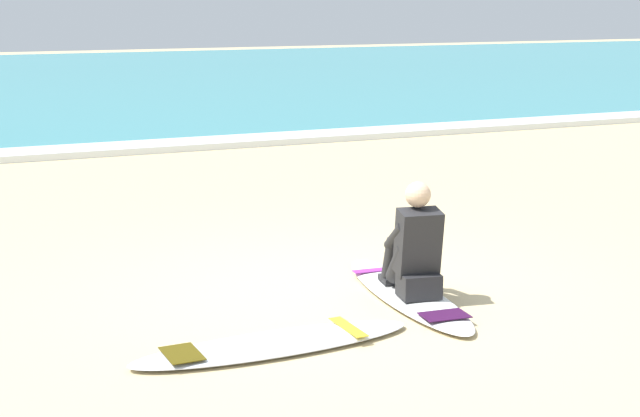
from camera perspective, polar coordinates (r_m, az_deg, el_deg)
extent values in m
plane|color=#CCB584|center=(8.32, 0.39, -4.89)|extent=(80.00, 80.00, 0.00)
cube|color=teal|center=(29.59, -17.44, 7.10)|extent=(80.00, 28.00, 0.10)
cube|color=white|center=(16.13, -11.83, 3.49)|extent=(80.00, 0.90, 0.11)
ellipsoid|color=white|center=(8.17, 5.15, -5.02)|extent=(0.70, 2.27, 0.07)
cube|color=purple|center=(8.71, 3.47, -3.63)|extent=(0.49, 0.14, 0.01)
cube|color=#351037|center=(7.54, 7.38, -6.26)|extent=(0.38, 0.27, 0.01)
cube|color=#232326|center=(7.92, 5.86, -4.52)|extent=(0.36, 0.31, 0.20)
cylinder|color=#232326|center=(8.01, 4.76, -3.18)|extent=(0.21, 0.42, 0.43)
cylinder|color=#232326|center=(8.20, 4.19, -3.02)|extent=(0.16, 0.28, 0.42)
cube|color=#232326|center=(8.32, 3.99, -4.20)|extent=(0.13, 0.23, 0.05)
cylinder|color=#232326|center=(8.08, 6.10, -3.08)|extent=(0.21, 0.42, 0.43)
cylinder|color=#232326|center=(8.28, 5.71, -2.91)|extent=(0.16, 0.28, 0.42)
cube|color=#232326|center=(8.40, 5.55, -4.07)|extent=(0.13, 0.23, 0.05)
cube|color=#232326|center=(7.86, 5.82, -2.00)|extent=(0.38, 0.34, 0.57)
sphere|color=beige|center=(7.80, 5.81, 0.83)|extent=(0.21, 0.21, 0.21)
cylinder|color=#232326|center=(7.95, 4.51, -1.63)|extent=(0.15, 0.41, 0.31)
cylinder|color=#232326|center=(8.04, 6.40, -1.51)|extent=(0.15, 0.41, 0.31)
ellipsoid|color=silver|center=(7.00, -2.74, -7.99)|extent=(2.15, 0.57, 0.07)
cube|color=gold|center=(7.22, 1.69, -7.01)|extent=(0.11, 0.48, 0.01)
cube|color=#4C400C|center=(6.77, -8.16, -8.47)|extent=(0.25, 0.37, 0.01)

